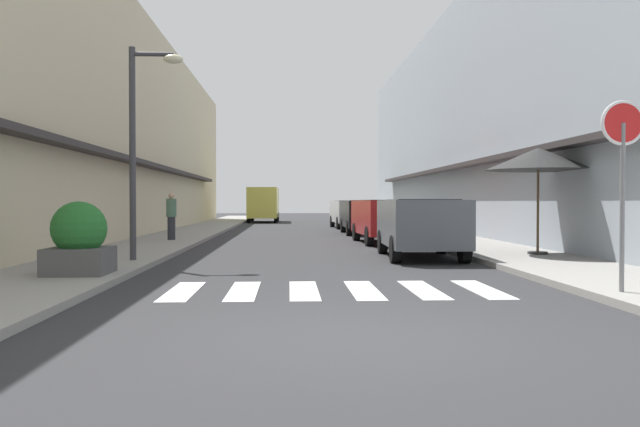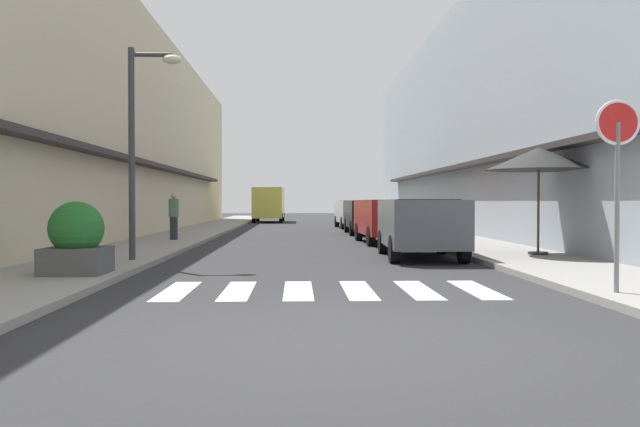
{
  "view_description": "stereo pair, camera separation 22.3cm",
  "coord_description": "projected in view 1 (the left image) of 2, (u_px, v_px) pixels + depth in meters",
  "views": [
    {
      "loc": [
        -0.72,
        -6.44,
        1.41
      ],
      "look_at": [
        0.11,
        10.09,
        1.1
      ],
      "focal_mm": 35.6,
      "sensor_mm": 36.0,
      "label": 1
    },
    {
      "loc": [
        -0.49,
        -6.44,
        1.41
      ],
      "look_at": [
        0.11,
        10.09,
        1.1
      ],
      "focal_mm": 35.6,
      "sensor_mm": 36.0,
      "label": 2
    }
  ],
  "objects": [
    {
      "name": "ground_plane",
      "position": [
        306.0,
        237.0,
        25.3
      ],
      "size": [
        103.6,
        103.6,
        0.0
      ],
      "primitive_type": "plane",
      "color": "#2B2B2D"
    },
    {
      "name": "sidewalk_left",
      "position": [
        182.0,
        236.0,
        25.05
      ],
      "size": [
        2.62,
        65.93,
        0.12
      ],
      "primitive_type": "cube",
      "color": "gray",
      "rests_on": "ground_plane"
    },
    {
      "name": "sidewalk_right",
      "position": [
        429.0,
        235.0,
        25.54
      ],
      "size": [
        2.62,
        65.93,
        0.12
      ],
      "primitive_type": "cube",
      "color": "gray",
      "rests_on": "ground_plane"
    },
    {
      "name": "building_row_left",
      "position": [
        94.0,
        129.0,
        26.13
      ],
      "size": [
        5.5,
        44.38,
        8.79
      ],
      "color": "beige",
      "rests_on": "ground_plane"
    },
    {
      "name": "building_row_right",
      "position": [
        510.0,
        119.0,
        26.99
      ],
      "size": [
        5.5,
        44.38,
        9.87
      ],
      "color": "#939EA8",
      "rests_on": "ground_plane"
    },
    {
      "name": "crosswalk",
      "position": [
        334.0,
        290.0,
        10.03
      ],
      "size": [
        5.2,
        2.2,
        0.01
      ],
      "color": "silver",
      "rests_on": "ground_plane"
    },
    {
      "name": "parked_car_near",
      "position": [
        420.0,
        221.0,
        15.79
      ],
      "size": [
        1.93,
        4.11,
        1.47
      ],
      "color": "#4C5156",
      "rests_on": "ground_plane"
    },
    {
      "name": "parked_car_mid",
      "position": [
        386.0,
        216.0,
        21.45
      ],
      "size": [
        1.94,
        4.37,
        1.47
      ],
      "color": "maroon",
      "rests_on": "ground_plane"
    },
    {
      "name": "parked_car_far",
      "position": [
        364.0,
        213.0,
        27.47
      ],
      "size": [
        1.82,
        4.45,
        1.47
      ],
      "color": "black",
      "rests_on": "ground_plane"
    },
    {
      "name": "parked_car_distant",
      "position": [
        350.0,
        211.0,
        33.69
      ],
      "size": [
        1.96,
        4.48,
        1.47
      ],
      "color": "silver",
      "rests_on": "ground_plane"
    },
    {
      "name": "delivery_van",
      "position": [
        264.0,
        202.0,
        43.48
      ],
      "size": [
        2.06,
        5.42,
        2.37
      ],
      "color": "#D8CC4C",
      "rests_on": "ground_plane"
    },
    {
      "name": "round_street_sign",
      "position": [
        623.0,
        145.0,
        9.04
      ],
      "size": [
        0.65,
        0.07,
        2.74
      ],
      "color": "slate",
      "rests_on": "sidewalk_right"
    },
    {
      "name": "street_lamp",
      "position": [
        142.0,
        128.0,
        13.97
      ],
      "size": [
        1.19,
        0.28,
        4.69
      ],
      "color": "#38383D",
      "rests_on": "sidewalk_left"
    },
    {
      "name": "cafe_umbrella",
      "position": [
        538.0,
        159.0,
        15.54
      ],
      "size": [
        2.56,
        2.56,
        2.62
      ],
      "color": "#262626",
      "rests_on": "sidewalk_right"
    },
    {
      "name": "planter_corner",
      "position": [
        79.0,
        240.0,
        11.29
      ],
      "size": [
        1.06,
        1.06,
        1.3
      ],
      "color": "#4C4C4C",
      "rests_on": "sidewalk_left"
    },
    {
      "name": "pedestrian_walking_near",
      "position": [
        171.0,
        215.0,
        21.43
      ],
      "size": [
        0.34,
        0.34,
        1.6
      ],
      "rotation": [
        0.0,
        0.0,
        5.97
      ],
      "color": "#282B33",
      "rests_on": "sidewalk_left"
    }
  ]
}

